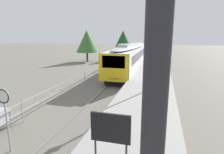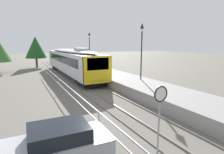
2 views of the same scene
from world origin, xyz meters
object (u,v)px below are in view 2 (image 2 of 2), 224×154
Objects in this scene: speed_limit_sign at (160,104)px; parked_hatchback_silver at (54,147)px; platform_lamp_far_end at (89,42)px; commuter_train at (71,60)px; platform_lamp_mid_platform at (142,41)px.

parked_hatchback_silver is (-3.64, 1.16, -1.33)m from speed_limit_sign.
speed_limit_sign is at bearing -17.59° from parked_hatchback_silver.
commuter_train is at bearing -137.96° from platform_lamp_far_end.
platform_lamp_far_end is at bearing 66.93° from parked_hatchback_silver.
platform_lamp_far_end is (4.15, 3.74, 2.48)m from commuter_train.
commuter_train is 11.73m from platform_lamp_mid_platform.
platform_lamp_mid_platform is 13.34m from parked_hatchback_silver.
platform_lamp_mid_platform is 1.32× the size of parked_hatchback_silver.
commuter_train is 6.11m from platform_lamp_far_end.
commuter_train is 20.25m from speed_limit_sign.
parked_hatchback_silver is at bearing -113.07° from platform_lamp_far_end.
commuter_train is at bearing 73.74° from parked_hatchback_silver.
commuter_train reaches higher than speed_limit_sign.
platform_lamp_far_end is (0.00, 14.43, 0.00)m from platform_lamp_mid_platform.
platform_lamp_mid_platform is 14.43m from platform_lamp_far_end.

